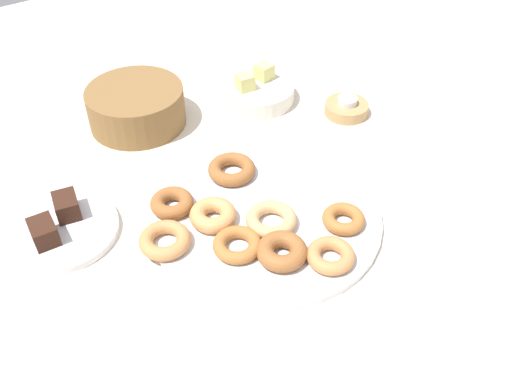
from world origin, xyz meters
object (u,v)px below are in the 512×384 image
donut_plate (265,216)px  brownie_far (67,206)px  cake_plate (61,230)px  donut_4 (282,251)px  donut_5 (165,240)px  donut_6 (172,203)px  melon_chunk_right (264,72)px  donut_0 (331,256)px  donut_3 (232,169)px  fruit_bowl (256,92)px  donut_8 (271,220)px  brownie_near (44,232)px  donut_7 (343,219)px  melon_chunk_left (245,82)px  candle_holder (346,109)px  basket (136,107)px  tealight (347,101)px  donut_1 (237,245)px  donut_2 (213,215)px

donut_plate → brownie_far: bearing=145.9°
cake_plate → brownie_far: 0.04m
donut_4 → donut_5: donut_4 is taller
donut_6 → melon_chunk_right: (0.38, 0.24, 0.03)m
donut_5 → melon_chunk_right: 0.54m
donut_0 → donut_3: donut_3 is taller
fruit_bowl → donut_8: bearing=-120.9°
fruit_bowl → brownie_near: bearing=-162.3°
donut_4 → donut_6: bearing=114.1°
donut_7 → cake_plate: 0.50m
fruit_bowl → melon_chunk_left: size_ratio=4.91×
candle_holder → basket: (-0.40, 0.23, 0.03)m
donut_7 → candle_holder: donut_7 is taller
donut_3 → candle_holder: donut_3 is taller
brownie_far → donut_5: bearing=-56.9°
donut_5 → brownie_far: bearing=123.1°
cake_plate → brownie_far: (0.03, 0.03, 0.03)m
donut_plate → donut_4: donut_4 is taller
donut_7 → cake_plate: donut_7 is taller
donut_4 → fruit_bowl: size_ratio=0.48×
donut_3 → tealight: 0.34m
donut_3 → donut_1: bearing=-120.0°
donut_2 → candle_holder: (0.43, 0.14, -0.01)m
brownie_near → melon_chunk_right: melon_chunk_right is taller
donut_6 → donut_8: 0.18m
donut_7 → donut_3: bearing=111.6°
donut_plate → donut_2: donut_2 is taller
donut_4 → donut_8: bearing=67.1°
donut_1 → basket: (0.03, 0.45, 0.02)m
fruit_bowl → melon_chunk_right: melon_chunk_right is taller
donut_1 → donut_7: (0.19, -0.05, 0.00)m
donut_8 → melon_chunk_right: (0.25, 0.38, 0.03)m
donut_1 → donut_4: (0.05, -0.06, 0.00)m
donut_2 → donut_7: (0.19, -0.14, -0.00)m
donut_3 → brownie_far: (-0.30, 0.07, 0.01)m
donut_6 → fruit_bowl: (0.34, 0.23, -0.01)m
brownie_far → donut_1: bearing=-50.0°
donut_8 → brownie_near: brownie_near is taller
donut_1 → donut_2: 0.08m
donut_2 → cake_plate: donut_2 is taller
donut_0 → basket: (-0.08, 0.56, 0.02)m
fruit_bowl → melon_chunk_left: 0.05m
tealight → donut_4: bearing=-144.4°
donut_6 → melon_chunk_left: (0.31, 0.23, 0.03)m
donut_7 → brownie_near: bearing=150.1°
donut_0 → melon_chunk_left: 0.52m
donut_2 → donut_8: (0.08, -0.07, -0.00)m
donut_4 → tealight: bearing=35.6°
donut_1 → donut_8: 0.08m
donut_6 → fruit_bowl: same height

